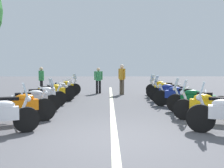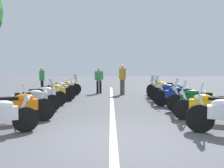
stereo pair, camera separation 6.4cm
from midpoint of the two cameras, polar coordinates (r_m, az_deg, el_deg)
ground_plane at (r=5.29m, az=0.67°, el=-13.20°), size 80.00×80.00×0.00m
lane_centre_stripe at (r=10.13m, az=0.16°, el=-4.98°), size 18.42×0.16×0.01m
motorcycle_left_row_1 at (r=7.21m, az=-21.28°, el=-5.10°), size 1.06×1.95×1.01m
motorcycle_left_row_2 at (r=8.63m, az=-18.65°, el=-3.65°), size 1.15×1.95×1.20m
motorcycle_left_row_3 at (r=9.91m, az=-16.21°, el=-2.73°), size 1.06×1.89×0.98m
motorcycle_left_row_4 at (r=11.06m, az=-13.86°, el=-1.95°), size 1.34×1.90×1.01m
motorcycle_left_row_5 at (r=12.28m, az=-12.66°, el=-1.35°), size 1.04×1.91×1.02m
motorcycle_left_row_6 at (r=13.71m, az=-11.08°, el=-0.77°), size 1.25×1.79×1.22m
motorcycle_right_row_1 at (r=7.41m, az=22.20°, el=-4.90°), size 1.06×1.92×1.20m
motorcycle_right_row_2 at (r=8.60m, az=19.77°, el=-3.64°), size 1.06×1.96×1.21m
motorcycle_right_row_3 at (r=9.81m, az=15.93°, el=-2.71°), size 1.04×1.99×1.01m
motorcycle_right_row_4 at (r=11.03m, az=14.04°, el=-1.91°), size 1.11×1.88×1.22m
motorcycle_right_row_5 at (r=12.33m, az=12.92°, el=-1.32°), size 1.28×1.88×1.21m
motorcycle_right_row_6 at (r=13.65m, az=12.33°, el=-0.82°), size 1.10×1.86×1.21m
bystander_0 at (r=13.93m, az=2.62°, el=1.70°), size 0.41×0.39×1.77m
bystander_2 at (r=14.63m, az=-3.02°, el=1.31°), size 0.32×0.51×1.57m
bystander_4 at (r=15.06m, az=-16.26°, el=1.33°), size 0.53×0.32×1.61m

